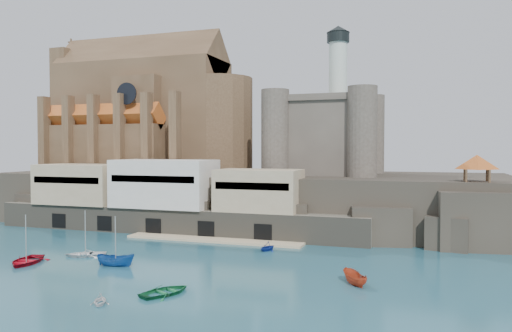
{
  "coord_description": "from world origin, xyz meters",
  "views": [
    {
      "loc": [
        34.54,
        -56.23,
        15.02
      ],
      "look_at": [
        4.58,
        32.0,
        11.77
      ],
      "focal_mm": 35.0,
      "sensor_mm": 36.0,
      "label": 1
    }
  ],
  "objects": [
    {
      "name": "ground",
      "position": [
        0.0,
        0.0,
        0.0
      ],
      "size": [
        300.0,
        300.0,
        0.0
      ],
      "primitive_type": "plane",
      "color": "#1B4A5A",
      "rests_on": "ground"
    },
    {
      "name": "promontory",
      "position": [
        -0.19,
        39.37,
        4.92
      ],
      "size": [
        100.0,
        36.0,
        10.0
      ],
      "color": "black",
      "rests_on": "ground"
    },
    {
      "name": "quay",
      "position": [
        -10.19,
        23.07,
        6.07
      ],
      "size": [
        70.0,
        12.0,
        13.05
      ],
      "color": "#645E50",
      "rests_on": "ground"
    },
    {
      "name": "church",
      "position": [
        -24.13,
        41.85,
        22.13
      ],
      "size": [
        47.0,
        25.93,
        30.51
      ],
      "color": "#4F3925",
      "rests_on": "promontory"
    },
    {
      "name": "castle_keep",
      "position": [
        16.08,
        41.08,
        18.31
      ],
      "size": [
        21.2,
        21.2,
        29.3
      ],
      "color": "#4A433A",
      "rests_on": "promontory"
    },
    {
      "name": "rock_outcrop",
      "position": [
        42.0,
        25.84,
        4.02
      ],
      "size": [
        14.5,
        10.5,
        8.7
      ],
      "color": "black",
      "rests_on": "ground"
    },
    {
      "name": "pavilion",
      "position": [
        42.0,
        26.0,
        12.73
      ],
      "size": [
        6.4,
        6.4,
        5.4
      ],
      "color": "#4F3925",
      "rests_on": "rock_outcrop"
    },
    {
      "name": "boat_0",
      "position": [
        -14.73,
        -4.65,
        0.0
      ],
      "size": [
        4.85,
        2.62,
        6.52
      ],
      "primitive_type": "imported",
      "rotation": [
        0.0,
        0.0,
        0.29
      ],
      "color": "#9A0514",
      "rests_on": "ground"
    },
    {
      "name": "boat_1",
      "position": [
        4.95,
        -15.99,
        0.0
      ],
      "size": [
        2.69,
        2.27,
        2.67
      ],
      "primitive_type": "imported",
      "rotation": [
        0.0,
        0.0,
        0.45
      ],
      "color": "silver",
      "rests_on": "ground"
    },
    {
      "name": "boat_2",
      "position": [
        -2.83,
        -2.07,
        0.0
      ],
      "size": [
        2.25,
        2.21,
        5.08
      ],
      "primitive_type": "imported",
      "rotation": [
        0.0,
        0.0,
        1.73
      ],
      "color": "#194B93",
      "rests_on": "ground"
    },
    {
      "name": "boat_3",
      "position": [
        9.29,
        -10.96,
        0.0
      ],
      "size": [
        4.12,
        2.83,
        5.63
      ],
      "primitive_type": "imported",
      "rotation": [
        0.0,
        0.0,
        2.68
      ],
      "color": "#16693A",
      "rests_on": "ground"
    },
    {
      "name": "boat_5",
      "position": [
        27.26,
        -0.86,
        0.0
      ],
      "size": [
        2.38,
        2.39,
        4.53
      ],
      "primitive_type": "imported",
      "rotation": [
        0.0,
        0.0,
        3.71
      ],
      "color": "#B63E1E",
      "rests_on": "ground"
    },
    {
      "name": "boat_6",
      "position": [
        -10.3,
        1.62,
        0.0
      ],
      "size": [
        2.99,
        4.0,
        5.55
      ],
      "primitive_type": "imported",
      "rotation": [
        0.0,
        0.0,
        5.24
      ],
      "color": "white",
      "rests_on": "ground"
    },
    {
      "name": "boat_7",
      "position": [
        12.66,
        13.46,
        0.0
      ],
      "size": [
        3.17,
        2.51,
        3.21
      ],
      "primitive_type": "imported",
      "rotation": [
        0.0,
        0.0,
        5.95
      ],
      "color": "navy",
      "rests_on": "ground"
    }
  ]
}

